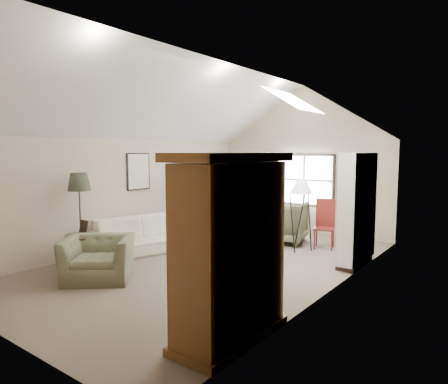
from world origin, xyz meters
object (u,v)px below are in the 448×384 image
Objects in this scene: armchair_near at (98,258)px; armchair_far at (283,222)px; sofa at (145,234)px; coffee_table at (234,237)px; side_chair at (324,224)px; armoire at (231,248)px; side_table at (84,252)px.

armchair_far is (1.18, 4.52, 0.13)m from armchair_near.
coffee_table is at bearing -30.16° from sofa.
sofa is 4.08m from side_chair.
armoire reaches higher than armchair_far.
armoire reaches higher than armchair_near.
armoire is at bearing -9.47° from side_table.
side_chair reaches higher than sofa.
armchair_near is (-3.15, 0.43, -0.73)m from armoire.
side_chair is at bearing 100.15° from armoire.
armchair_near is (0.82, -1.81, -0.01)m from sofa.
side_chair is (2.27, 4.47, 0.19)m from armchair_near.
coffee_table is 3.29m from side_table.
side_table is (-1.90, -4.30, -0.17)m from armchair_far.
armoire is at bearing -96.11° from side_chair.
side_chair is at bearing -33.79° from sofa.
side_chair reaches higher than coffee_table.
armchair_far is at bearing 161.38° from side_chair.
coffee_table is (0.62, 3.22, -0.11)m from armchair_near.
side_chair is at bearing 54.93° from side_table.
armchair_near is 5.02m from side_chair.
coffee_table is at bearing -159.07° from side_chair.
armchair_far is 4.71m from side_table.
sofa reaches higher than side_table.
sofa is at bearing -135.65° from coffee_table.
side_table is 0.58× the size of side_chair.
armchair_near is 1.04× the size of armchair_far.
side_chair reaches higher than side_table.
side_chair is (-0.88, 4.91, -0.53)m from armoire.
armchair_near is at bearing -133.17° from side_chair.
coffee_table is (-0.56, -1.30, -0.24)m from armchair_far.
armchair_near is at bearing -100.85° from coffee_table.
armchair_far is at bearing 34.73° from armchair_near.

